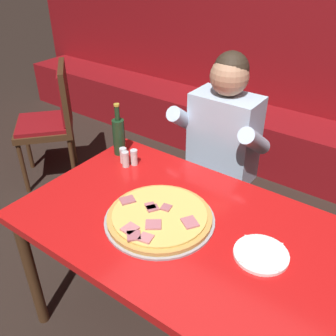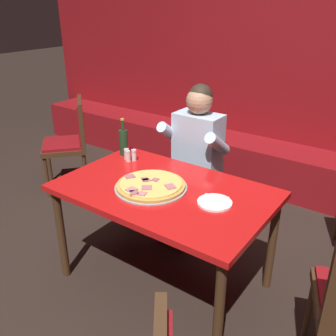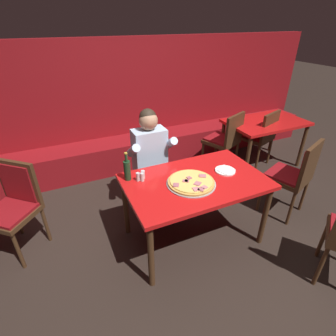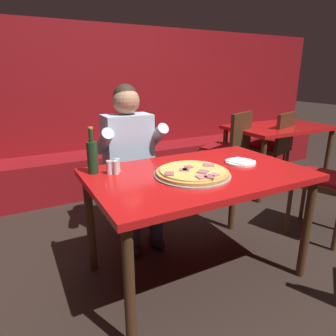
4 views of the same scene
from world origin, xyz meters
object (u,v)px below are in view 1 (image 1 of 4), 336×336
at_px(main_dining_table, 179,235).
at_px(shaker_oregano, 123,156).
at_px(plate_white_paper, 261,254).
at_px(shaker_red_pepper_flakes, 126,160).
at_px(dining_chair_by_booth, 53,116).
at_px(diner_seated_blue_shirt, 216,154).
at_px(pizza, 159,217).
at_px(shaker_black_pepper, 134,158).
at_px(beer_bottle, 119,135).

relative_size(main_dining_table, shaker_oregano, 15.99).
distance_m(plate_white_paper, shaker_red_pepper_flakes, 0.86).
xyz_separation_m(plate_white_paper, shaker_oregano, (-0.88, 0.20, 0.03)).
relative_size(plate_white_paper, dining_chair_by_booth, 0.22).
xyz_separation_m(diner_seated_blue_shirt, dining_chair_by_booth, (-1.47, -0.01, -0.15)).
xyz_separation_m(shaker_oregano, diner_seated_blue_shirt, (0.32, 0.43, -0.08)).
bearing_deg(shaker_oregano, diner_seated_blue_shirt, 53.63).
height_order(pizza, shaker_black_pepper, shaker_black_pepper).
bearing_deg(pizza, shaker_red_pepper_flakes, 148.92).
bearing_deg(shaker_oregano, beer_bottle, 142.67).
xyz_separation_m(plate_white_paper, beer_bottle, (-0.96, 0.27, 0.10)).
relative_size(plate_white_paper, shaker_black_pepper, 2.44).
height_order(beer_bottle, shaker_black_pepper, beer_bottle).
bearing_deg(diner_seated_blue_shirt, shaker_red_pepper_flakes, -121.97).
bearing_deg(beer_bottle, shaker_red_pepper_flakes, -35.94).
bearing_deg(diner_seated_blue_shirt, shaker_black_pepper, -122.20).
distance_m(shaker_black_pepper, shaker_red_pepper_flakes, 0.05).
bearing_deg(shaker_oregano, pizza, -31.19).
distance_m(shaker_black_pepper, dining_chair_by_booth, 1.29).
distance_m(beer_bottle, shaker_oregano, 0.13).
bearing_deg(plate_white_paper, shaker_oregano, 166.93).
distance_m(shaker_red_pepper_flakes, diner_seated_blue_shirt, 0.54).
relative_size(shaker_oregano, diner_seated_blue_shirt, 0.07).
height_order(beer_bottle, dining_chair_by_booth, beer_bottle).
relative_size(beer_bottle, shaker_red_pepper_flakes, 3.40).
height_order(plate_white_paper, beer_bottle, beer_bottle).
height_order(main_dining_table, dining_chair_by_booth, dining_chair_by_booth).
bearing_deg(main_dining_table, plate_white_paper, 2.75).
relative_size(shaker_oregano, dining_chair_by_booth, 0.09).
bearing_deg(shaker_red_pepper_flakes, shaker_black_pepper, 60.41).
bearing_deg(plate_white_paper, pizza, -171.75).
bearing_deg(main_dining_table, diner_seated_blue_shirt, 106.67).
relative_size(beer_bottle, dining_chair_by_booth, 0.31).
bearing_deg(dining_chair_by_booth, beer_bottle, -18.76).
distance_m(plate_white_paper, beer_bottle, 1.00).
height_order(pizza, diner_seated_blue_shirt, diner_seated_blue_shirt).
distance_m(main_dining_table, shaker_oregano, 0.57).
distance_m(shaker_red_pepper_flakes, dining_chair_by_booth, 1.29).
distance_m(pizza, shaker_red_pepper_flakes, 0.47).
height_order(shaker_oregano, dining_chair_by_booth, dining_chair_by_booth).
height_order(shaker_oregano, shaker_red_pepper_flakes, same).
distance_m(shaker_oregano, dining_chair_by_booth, 1.25).
bearing_deg(shaker_oregano, plate_white_paper, -13.07).
bearing_deg(pizza, diner_seated_blue_shirt, 99.89).
relative_size(pizza, shaker_oregano, 5.48).
relative_size(shaker_black_pepper, diner_seated_blue_shirt, 0.07).
height_order(beer_bottle, shaker_red_pepper_flakes, beer_bottle).
distance_m(pizza, diner_seated_blue_shirt, 0.71).
xyz_separation_m(shaker_red_pepper_flakes, diner_seated_blue_shirt, (0.28, 0.45, -0.08)).
bearing_deg(main_dining_table, shaker_oregano, 156.76).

